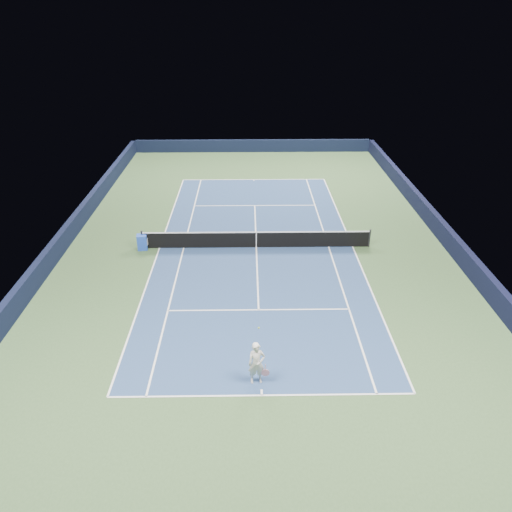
{
  "coord_description": "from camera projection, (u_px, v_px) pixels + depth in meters",
  "views": [
    {
      "loc": [
        -0.42,
        -25.35,
        12.59
      ],
      "look_at": [
        -0.06,
        -3.0,
        1.0
      ],
      "focal_mm": 35.0,
      "sensor_mm": 36.0,
      "label": 1
    }
  ],
  "objects": [
    {
      "name": "service_line_far",
      "position": [
        255.0,
        206.0,
        33.98
      ],
      "size": [
        8.23,
        0.08,
        0.0
      ],
      "primitive_type": "cube",
      "color": "white",
      "rests_on": "ground"
    },
    {
      "name": "sideline_singles_left",
      "position": [
        184.0,
        248.0,
        28.24
      ],
      "size": [
        0.08,
        23.77,
        0.0
      ],
      "primitive_type": "cube",
      "color": "white",
      "rests_on": "ground"
    },
    {
      "name": "service_line_near",
      "position": [
        259.0,
        310.0,
        22.61
      ],
      "size": [
        8.23,
        0.08,
        0.0
      ],
      "primitive_type": "cube",
      "color": "white",
      "rests_on": "ground"
    },
    {
      "name": "baseline_near",
      "position": [
        262.0,
        395.0,
        17.74
      ],
      "size": [
        10.97,
        0.08,
        0.0
      ],
      "primitive_type": "cube",
      "color": "white",
      "rests_on": "ground"
    },
    {
      "name": "center_mark_near",
      "position": [
        262.0,
        392.0,
        17.88
      ],
      "size": [
        0.08,
        0.3,
        0.0
      ],
      "primitive_type": "cube",
      "color": "white",
      "rests_on": "ground"
    },
    {
      "name": "tennis_net",
      "position": [
        256.0,
        239.0,
        28.07
      ],
      "size": [
        12.9,
        0.1,
        1.07
      ],
      "color": "black",
      "rests_on": "ground"
    },
    {
      "name": "wall_right",
      "position": [
        447.0,
        237.0,
        28.2
      ],
      "size": [
        0.35,
        40.0,
        1.1
      ],
      "primitive_type": "cube",
      "color": "black",
      "rests_on": "ground"
    },
    {
      "name": "sideline_doubles_right",
      "position": [
        353.0,
        246.0,
        28.37
      ],
      "size": [
        0.08,
        23.77,
        0.0
      ],
      "primitive_type": "cube",
      "color": "white",
      "rests_on": "ground"
    },
    {
      "name": "baseline_far",
      "position": [
        254.0,
        179.0,
        38.84
      ],
      "size": [
        10.97,
        0.08,
        0.0
      ],
      "primitive_type": "cube",
      "color": "white",
      "rests_on": "ground"
    },
    {
      "name": "sideline_doubles_left",
      "position": [
        160.0,
        248.0,
        28.22
      ],
      "size": [
        0.08,
        23.77,
        0.0
      ],
      "primitive_type": "cube",
      "color": "white",
      "rests_on": "ground"
    },
    {
      "name": "center_service_line",
      "position": [
        256.0,
        247.0,
        28.29
      ],
      "size": [
        0.08,
        12.8,
        0.0
      ],
      "primitive_type": "cube",
      "color": "white",
      "rests_on": "ground"
    },
    {
      "name": "center_mark_far",
      "position": [
        254.0,
        180.0,
        38.71
      ],
      "size": [
        0.08,
        0.3,
        0.0
      ],
      "primitive_type": "cube",
      "color": "white",
      "rests_on": "ground"
    },
    {
      "name": "wall_far",
      "position": [
        253.0,
        146.0,
        45.64
      ],
      "size": [
        22.0,
        0.35,
        1.1
      ],
      "primitive_type": "cube",
      "color": "black",
      "rests_on": "ground"
    },
    {
      "name": "sponsor_cube",
      "position": [
        142.0,
        242.0,
        27.9
      ],
      "size": [
        0.61,
        0.56,
        0.88
      ],
      "color": "blue",
      "rests_on": "ground"
    },
    {
      "name": "ground",
      "position": [
        256.0,
        247.0,
        28.3
      ],
      "size": [
        40.0,
        40.0,
        0.0
      ],
      "primitive_type": "plane",
      "color": "#344F2B",
      "rests_on": "ground"
    },
    {
      "name": "wall_left",
      "position": [
        63.0,
        240.0,
        27.89
      ],
      "size": [
        0.35,
        40.0,
        1.1
      ],
      "primitive_type": "cube",
      "color": "black",
      "rests_on": "ground"
    },
    {
      "name": "sideline_singles_right",
      "position": [
        329.0,
        247.0,
        28.35
      ],
      "size": [
        0.08,
        23.77,
        0.0
      ],
      "primitive_type": "cube",
      "color": "white",
      "rests_on": "ground"
    },
    {
      "name": "tennis_player",
      "position": [
        257.0,
        363.0,
        18.0
      ],
      "size": [
        0.81,
        1.28,
        1.73
      ],
      "color": "silver",
      "rests_on": "ground"
    },
    {
      "name": "court_surface",
      "position": [
        256.0,
        247.0,
        28.3
      ],
      "size": [
        10.97,
        23.77,
        0.01
      ],
      "primitive_type": "cube",
      "color": "navy",
      "rests_on": "ground"
    }
  ]
}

